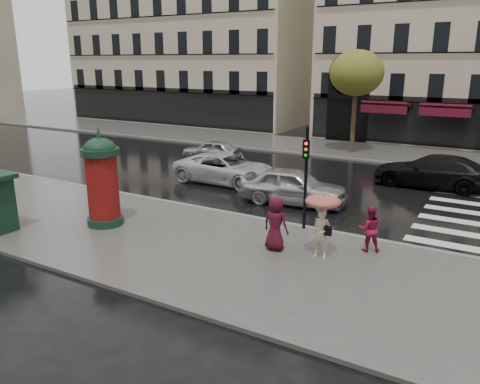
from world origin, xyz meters
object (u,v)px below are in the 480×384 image
Objects in this scene: man_burgundy at (276,224)px; traffic_light at (306,169)px; car_silver at (293,186)px; car_white at (226,169)px; car_far_silver at (212,150)px; woman_red at (370,229)px; morris_column at (102,178)px; woman_umbrella at (322,216)px; car_black at (433,171)px.

man_burgundy is 2.59m from traffic_light.
car_silver is 4.63m from car_white.
man_burgundy is 14.77m from car_far_silver.
woman_red is 9.45m from morris_column.
car_silver is (4.81, 6.18, -1.08)m from morris_column.
car_black is (1.57, 10.97, -0.67)m from woman_umbrella.
car_far_silver is (-3.25, 12.07, -1.23)m from morris_column.
woman_red is 10.19m from car_white.
car_far_silver is at bearing -62.62° from woman_red.
morris_column is 12.57m from car_far_silver.
man_burgundy reaches higher than car_silver.
car_silver is (-3.16, 5.08, -0.69)m from woman_umbrella.
woman_red is 0.28× the size of car_white.
woman_umbrella is 1.79m from woman_red.
car_silver is 9.99m from car_far_silver.
traffic_light is 7.79m from car_white.
traffic_light is (6.55, 3.18, 0.48)m from morris_column.
morris_column reaches higher than car_black.
woman_red is at bearing 47.95° from woman_umbrella.
woman_umbrella is 1.57m from man_burgundy.
man_burgundy is 0.33× the size of car_white.
traffic_light is at bearing 39.94° from car_far_silver.
man_burgundy is 0.32× the size of car_black.
woman_red reaches higher than car_white.
car_far_silver is at bearing 40.72° from car_white.
morris_column is 0.79× the size of car_silver.
traffic_light is (-2.55, 0.83, 1.49)m from woman_red.
woman_umbrella is at bearing 23.53° from woman_red.
traffic_light is (0.07, 2.21, 1.35)m from man_burgundy.
car_black is at bearing -45.05° from car_silver.
woman_red is at bearing -147.06° from man_burgundy.
car_far_silver is at bearing 47.54° from car_silver.
man_burgundy is 0.47× the size of traffic_light.
woman_red is 2.96m from man_burgundy.
traffic_light is 3.80m from car_silver.
woman_umbrella is at bearing -154.42° from car_silver.
car_white is 0.97× the size of car_black.
woman_umbrella is 0.56× the size of morris_column.
woman_umbrella is at bearing -169.90° from man_burgundy.
car_black is (2.99, 8.89, -1.55)m from traffic_light.
car_silver is at bearing 52.09° from morris_column.
car_far_silver is (-12.35, 9.72, -0.23)m from woman_red.
morris_column is at bearing -37.62° from car_black.
car_white is (-6.10, 4.57, -1.60)m from traffic_light.
car_silver is (-4.29, 3.82, -0.07)m from woman_red.
woman_umbrella is at bearing 7.87° from morris_column.
traffic_light reaches higher than car_silver.
morris_column is 7.30m from traffic_light.
woman_red reaches higher than car_black.
man_burgundy is 6.61m from morris_column.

